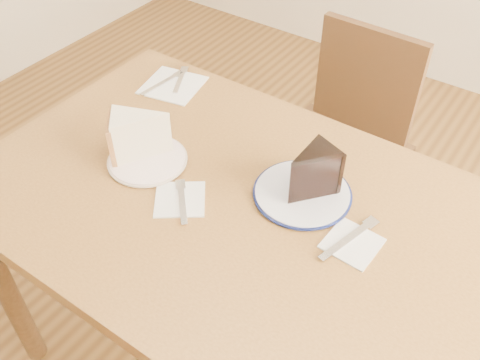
% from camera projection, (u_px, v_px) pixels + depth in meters
% --- Properties ---
extents(ground, '(4.00, 4.00, 0.00)m').
position_uv_depth(ground, '(231.00, 360.00, 1.73)').
color(ground, '#442B12').
rests_on(ground, ground).
extents(table, '(1.20, 0.80, 0.75)m').
position_uv_depth(table, '(228.00, 226.00, 1.29)').
color(table, '#533616').
rests_on(table, ground).
extents(chair_far, '(0.43, 0.43, 0.84)m').
position_uv_depth(chair_far, '(340.00, 145.00, 1.80)').
color(chair_far, black).
rests_on(chair_far, ground).
extents(plate_cream, '(0.19, 0.19, 0.01)m').
position_uv_depth(plate_cream, '(148.00, 160.00, 1.30)').
color(plate_cream, white).
rests_on(plate_cream, table).
extents(plate_navy, '(0.22, 0.22, 0.01)m').
position_uv_depth(plate_navy, '(302.00, 193.00, 1.22)').
color(plate_navy, silver).
rests_on(plate_navy, table).
extents(carrot_cake, '(0.17, 0.16, 0.10)m').
position_uv_depth(carrot_cake, '(143.00, 136.00, 1.28)').
color(carrot_cake, '#EEE3C4').
rests_on(carrot_cake, plate_cream).
extents(chocolate_cake, '(0.11, 0.13, 0.11)m').
position_uv_depth(chocolate_cake, '(309.00, 176.00, 1.17)').
color(chocolate_cake, black).
rests_on(chocolate_cake, plate_navy).
extents(napkin_cream, '(0.16, 0.16, 0.00)m').
position_uv_depth(napkin_cream, '(180.00, 199.00, 1.21)').
color(napkin_cream, white).
rests_on(napkin_cream, table).
extents(napkin_navy, '(0.11, 0.11, 0.00)m').
position_uv_depth(napkin_navy, '(352.00, 243.00, 1.12)').
color(napkin_navy, white).
rests_on(napkin_navy, table).
extents(napkin_spare, '(0.19, 0.19, 0.00)m').
position_uv_depth(napkin_spare, '(173.00, 85.00, 1.55)').
color(napkin_spare, white).
rests_on(napkin_spare, table).
extents(fork_cream, '(0.11, 0.11, 0.00)m').
position_uv_depth(fork_cream, '(182.00, 202.00, 1.20)').
color(fork_cream, silver).
rests_on(fork_cream, napkin_cream).
extents(knife_navy, '(0.06, 0.17, 0.00)m').
position_uv_depth(knife_navy, '(348.00, 239.00, 1.12)').
color(knife_navy, silver).
rests_on(knife_navy, napkin_navy).
extents(fork_spare, '(0.08, 0.13, 0.00)m').
position_uv_depth(fork_spare, '(180.00, 80.00, 1.57)').
color(fork_spare, silver).
rests_on(fork_spare, napkin_spare).
extents(knife_spare, '(0.03, 0.16, 0.00)m').
position_uv_depth(knife_spare, '(162.00, 83.00, 1.55)').
color(knife_spare, silver).
rests_on(knife_spare, napkin_spare).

